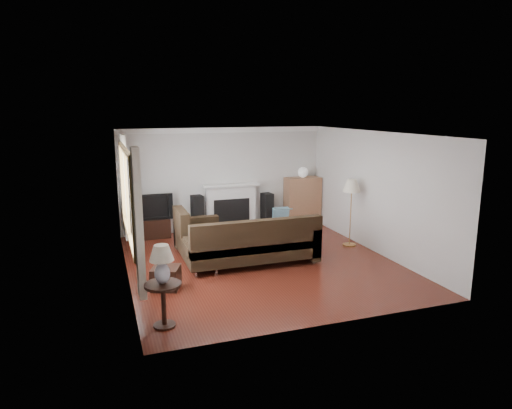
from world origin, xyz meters
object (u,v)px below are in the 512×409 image
object	(u,v)px
bookshelf	(302,201)
floor_lamp	(351,213)
coffee_table	(237,235)
sectional_sofa	(251,241)
tv_stand	(150,228)
side_table	(164,305)

from	to	relation	value
bookshelf	floor_lamp	world-z (taller)	floor_lamp
floor_lamp	coffee_table	bearing A→B (deg)	158.31
sectional_sofa	floor_lamp	world-z (taller)	floor_lamp
bookshelf	tv_stand	bearing A→B (deg)	-179.87
coffee_table	floor_lamp	bearing A→B (deg)	-5.97
coffee_table	side_table	world-z (taller)	side_table
tv_stand	sectional_sofa	xyz separation A→B (m)	(1.64, -2.48, 0.22)
bookshelf	side_table	distance (m)	6.20
tv_stand	side_table	distance (m)	4.57
coffee_table	sectional_sofa	bearing A→B (deg)	-78.78
tv_stand	side_table	size ratio (longest dim) A/B	1.43
sectional_sofa	floor_lamp	size ratio (longest dim) A/B	1.87
tv_stand	floor_lamp	size ratio (longest dim) A/B	0.61
coffee_table	side_table	bearing A→B (deg)	-105.32
tv_stand	side_table	xyz separation A→B (m)	(-0.31, -4.56, 0.09)
floor_lamp	side_table	xyz separation A→B (m)	(-4.37, -2.51, -0.42)
tv_stand	sectional_sofa	bearing A→B (deg)	-56.48
sectional_sofa	side_table	distance (m)	2.86
tv_stand	sectional_sofa	world-z (taller)	sectional_sofa
coffee_table	floor_lamp	distance (m)	2.54
tv_stand	bookshelf	size ratio (longest dim) A/B	0.73
floor_lamp	side_table	world-z (taller)	floor_lamp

